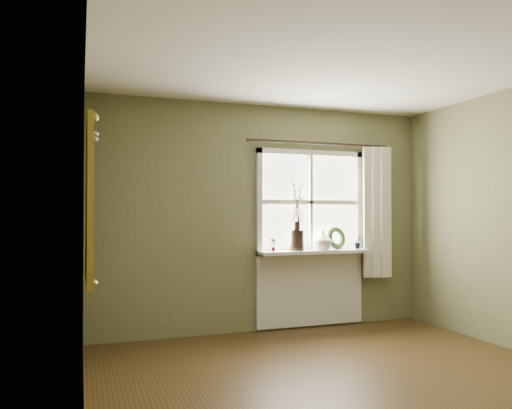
{
  "coord_description": "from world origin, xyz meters",
  "views": [
    {
      "loc": [
        -2.03,
        -3.15,
        1.36
      ],
      "look_at": [
        -0.37,
        1.55,
        1.44
      ],
      "focal_mm": 35.0,
      "sensor_mm": 36.0,
      "label": 1
    }
  ],
  "objects": [
    {
      "name": "floor",
      "position": [
        0.0,
        0.0,
        0.0
      ],
      "size": [
        4.5,
        4.5,
        0.0
      ],
      "primitive_type": "plane",
      "color": "#382711",
      "rests_on": "ground"
    },
    {
      "name": "ceiling",
      "position": [
        0.0,
        0.0,
        2.6
      ],
      "size": [
        4.5,
        4.5,
        0.0
      ],
      "primitive_type": "plane",
      "color": "silver",
      "rests_on": "ground"
    },
    {
      "name": "wall_back",
      "position": [
        0.0,
        2.3,
        1.3
      ],
      "size": [
        4.0,
        0.1,
        2.6
      ],
      "primitive_type": "cube",
      "color": "#666844",
      "rests_on": "ground"
    },
    {
      "name": "wall_left",
      "position": [
        -2.05,
        0.0,
        1.3
      ],
      "size": [
        0.1,
        4.5,
        2.6
      ],
      "primitive_type": "cube",
      "color": "#666844",
      "rests_on": "ground"
    },
    {
      "name": "window_frame",
      "position": [
        0.55,
        2.23,
        1.48
      ],
      "size": [
        1.36,
        0.06,
        1.24
      ],
      "color": "silver",
      "rests_on": "wall_back"
    },
    {
      "name": "window_sill",
      "position": [
        0.55,
        2.12,
        0.9
      ],
      "size": [
        1.36,
        0.26,
        0.04
      ],
      "primitive_type": "cube",
      "color": "silver",
      "rests_on": "wall_back"
    },
    {
      "name": "window_apron",
      "position": [
        0.55,
        2.23,
        0.46
      ],
      "size": [
        1.36,
        0.04,
        0.88
      ],
      "primitive_type": "cube",
      "color": "silver",
      "rests_on": "ground"
    },
    {
      "name": "dark_jug",
      "position": [
        0.33,
        2.12,
        1.04
      ],
      "size": [
        0.17,
        0.17,
        0.24
      ],
      "primitive_type": "cylinder",
      "rotation": [
        0.0,
        0.0,
        0.04
      ],
      "color": "black",
      "rests_on": "window_sill"
    },
    {
      "name": "cream_vase",
      "position": [
        0.66,
        2.12,
        1.03
      ],
      "size": [
        0.24,
        0.24,
        0.23
      ],
      "primitive_type": "imported",
      "rotation": [
        0.0,
        0.0,
        0.11
      ],
      "color": "beige",
      "rests_on": "window_sill"
    },
    {
      "name": "wreath",
      "position": [
        0.86,
        2.16,
        1.02
      ],
      "size": [
        0.3,
        0.19,
        0.28
      ],
      "primitive_type": "torus",
      "rotation": [
        1.36,
        0.0,
        0.25
      ],
      "color": "#2A451E",
      "rests_on": "window_sill"
    },
    {
      "name": "potted_plant_left",
      "position": [
        0.03,
        2.12,
        1.0
      ],
      "size": [
        0.09,
        0.07,
        0.15
      ],
      "primitive_type": "imported",
      "rotation": [
        0.0,
        0.0,
        0.17
      ],
      "color": "#2A451E",
      "rests_on": "window_sill"
    },
    {
      "name": "potted_plant_right",
      "position": [
        1.13,
        2.12,
        1.0
      ],
      "size": [
        0.1,
        0.09,
        0.17
      ],
      "primitive_type": "imported",
      "rotation": [
        0.0,
        0.0,
        0.14
      ],
      "color": "#2A451E",
      "rests_on": "window_sill"
    },
    {
      "name": "curtain",
      "position": [
        1.39,
        2.13,
        1.37
      ],
      "size": [
        0.36,
        0.12,
        1.59
      ],
      "primitive_type": "cube",
      "color": "beige",
      "rests_on": "wall_back"
    },
    {
      "name": "curtain_rod",
      "position": [
        0.65,
        2.17,
        2.18
      ],
      "size": [
        1.84,
        0.03,
        0.03
      ],
      "primitive_type": "cylinder",
      "rotation": [
        0.0,
        1.57,
        0.0
      ],
      "color": "black",
      "rests_on": "wall_back"
    },
    {
      "name": "gilt_mirror",
      "position": [
        -1.96,
        1.33,
        1.45
      ],
      "size": [
        0.1,
        1.14,
        1.36
      ],
      "color": "white",
      "rests_on": "wall_left"
    }
  ]
}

